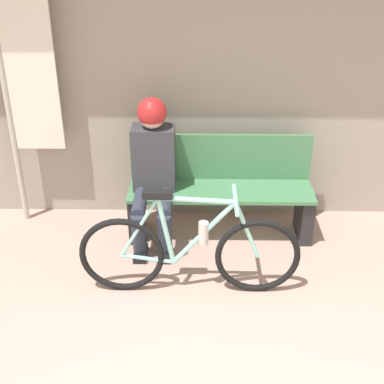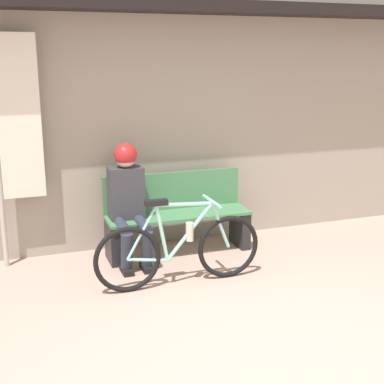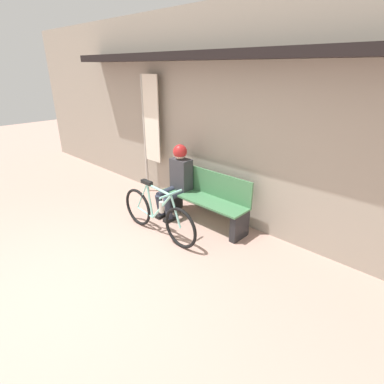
% 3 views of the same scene
% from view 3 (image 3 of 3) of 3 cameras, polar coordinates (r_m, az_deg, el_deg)
% --- Properties ---
extents(ground_plane, '(24.00, 24.00, 0.00)m').
position_cam_3_polar(ground_plane, '(3.81, -21.77, -17.22)').
color(ground_plane, tan).
extents(storefront_wall, '(12.00, 0.56, 3.20)m').
position_cam_3_polar(storefront_wall, '(4.70, 6.20, 14.23)').
color(storefront_wall, '#9E9384').
rests_on(storefront_wall, ground_plane).
extents(park_bench_near, '(1.50, 0.42, 0.84)m').
position_cam_3_polar(park_bench_near, '(4.78, 2.66, -1.56)').
color(park_bench_near, '#477F51').
rests_on(park_bench_near, ground_plane).
extents(bicycle, '(1.56, 0.40, 0.82)m').
position_cam_3_polar(bicycle, '(4.45, -6.57, -4.31)').
color(bicycle, black).
rests_on(bicycle, ground_plane).
extents(person_seated, '(0.34, 0.60, 1.20)m').
position_cam_3_polar(person_seated, '(4.94, -2.81, 3.09)').
color(person_seated, '#2D3342').
rests_on(person_seated, ground_plane).
extents(banner_pole, '(0.45, 0.05, 2.24)m').
position_cam_3_polar(banner_pole, '(5.71, -8.11, 12.50)').
color(banner_pole, '#B7B2A8').
rests_on(banner_pole, ground_plane).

